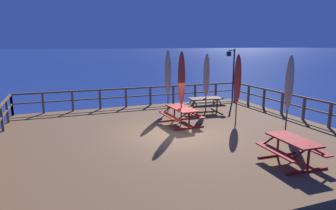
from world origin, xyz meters
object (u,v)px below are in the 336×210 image
Objects in this scene: picnic_table_back_right at (181,112)px; patio_umbrella_tall_mid_left at (168,73)px; lamp_post_hooked at (232,67)px; patio_umbrella_short_back at (206,75)px; picnic_table_mid_centre at (205,102)px; picnic_table_mid_left at (293,146)px; patio_umbrella_tall_mid_right at (182,79)px; patio_umbrella_tall_back_left at (289,83)px; patio_umbrella_short_front at (238,79)px.

patio_umbrella_tall_mid_left is at bearing 83.14° from picnic_table_back_right.
picnic_table_back_right is 6.46m from lamp_post_hooked.
picnic_table_back_right is 0.63× the size of patio_umbrella_short_back.
lamp_post_hooked reaches higher than patio_umbrella_short_back.
picnic_table_mid_centre is 0.60× the size of patio_umbrella_short_back.
picnic_table_back_right is at bearing -96.86° from patio_umbrella_tall_mid_left.
patio_umbrella_short_back is (0.75, 6.85, 1.37)m from picnic_table_mid_left.
picnic_table_mid_left is 0.52× the size of lamp_post_hooked.
picnic_table_back_right is 0.60× the size of patio_umbrella_tall_mid_right.
picnic_table_mid_centre is 2.70m from picnic_table_back_right.
picnic_table_mid_left is at bearing -96.26° from patio_umbrella_short_back.
patio_umbrella_tall_mid_right is (-1.37, 5.11, 1.48)m from picnic_table_mid_left.
picnic_table_mid_centre is at bearing -22.61° from patio_umbrella_tall_mid_left.
patio_umbrella_short_back is at bearing 33.91° from picnic_table_mid_centre.
picnic_table_mid_left is at bearing -75.00° from patio_umbrella_tall_mid_right.
patio_umbrella_tall_mid_right reaches higher than picnic_table_mid_centre.
picnic_table_back_right is 1.47m from patio_umbrella_tall_mid_right.
lamp_post_hooked is at bearing 36.63° from picnic_table_mid_centre.
patio_umbrella_tall_mid_left reaches higher than picnic_table_back_right.
patio_umbrella_tall_back_left is 6.39m from lamp_post_hooked.
picnic_table_back_right is at bearing -142.06° from lamp_post_hooked.
patio_umbrella_tall_mid_right reaches higher than patio_umbrella_short_back.
patio_umbrella_short_back is 0.99× the size of patio_umbrella_short_front.
patio_umbrella_short_front is (0.44, -2.14, 1.39)m from picnic_table_mid_centre.
patio_umbrella_tall_mid_left reaches higher than picnic_table_mid_centre.
patio_umbrella_short_front is (1.16, 4.69, 1.39)m from picnic_table_mid_left.
patio_umbrella_short_front is (2.52, -0.41, 1.38)m from picnic_table_back_right.
patio_umbrella_tall_back_left reaches higher than patio_umbrella_short_front.
lamp_post_hooked is (4.95, 3.85, 0.09)m from patio_umbrella_tall_mid_right.
lamp_post_hooked is at bearing 36.66° from patio_umbrella_short_back.
lamp_post_hooked is (2.87, 2.13, 1.56)m from picnic_table_mid_centre.
picnic_table_mid_centre is 0.59× the size of patio_umbrella_short_front.
patio_umbrella_short_front reaches higher than picnic_table_mid_left.
patio_umbrella_tall_mid_left reaches higher than patio_umbrella_short_back.
patio_umbrella_tall_mid_right is at bearing 146.34° from patio_umbrella_tall_back_left.
patio_umbrella_tall_mid_right is (-2.12, -1.74, 0.10)m from patio_umbrella_short_back.
patio_umbrella_tall_back_left is (1.48, -4.14, 0.03)m from patio_umbrella_short_back.
picnic_table_mid_centre and picnic_table_mid_left have the same top height.
picnic_table_mid_centre is 1.37m from patio_umbrella_short_back.
patio_umbrella_short_back is 1.96m from patio_umbrella_tall_mid_left.
patio_umbrella_tall_mid_right is at bearing -140.61° from patio_umbrella_short_back.
picnic_table_mid_centre is 2.58m from patio_umbrella_short_front.
patio_umbrella_short_back is (2.11, 1.75, 1.36)m from picnic_table_back_right.
patio_umbrella_tall_mid_left reaches higher than picnic_table_mid_left.
picnic_table_mid_centre is 0.57× the size of patio_umbrella_tall_mid_right.
patio_umbrella_short_front is 0.95× the size of patio_umbrella_tall_mid_left.
patio_umbrella_tall_mid_left is (0.30, 2.46, 0.02)m from patio_umbrella_tall_mid_right.
picnic_table_back_right is at bearing 104.94° from picnic_table_mid_left.
lamp_post_hooked is (4.65, 1.39, 0.07)m from patio_umbrella_tall_mid_left.
patio_umbrella_short_front is (0.41, -2.16, 0.02)m from patio_umbrella_short_back.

